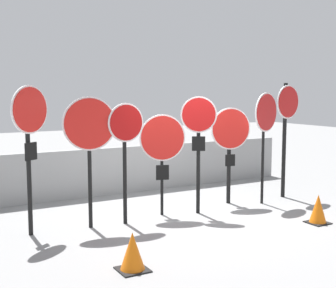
# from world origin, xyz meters

# --- Properties ---
(ground_plane) EXTENTS (40.00, 40.00, 0.00)m
(ground_plane) POSITION_xyz_m (0.00, 0.00, 0.00)
(ground_plane) COLOR gray
(fence_back) EXTENTS (8.67, 0.12, 1.10)m
(fence_back) POSITION_xyz_m (0.00, 2.37, 0.55)
(fence_back) COLOR gray
(fence_back) RESTS_ON ground
(stop_sign_0) EXTENTS (0.69, 0.44, 2.52)m
(stop_sign_0) POSITION_xyz_m (-2.91, 0.09, 1.81)
(stop_sign_0) COLOR black
(stop_sign_0) RESTS_ON ground
(stop_sign_1) EXTENTS (0.93, 0.19, 2.33)m
(stop_sign_1) POSITION_xyz_m (-1.91, -0.01, 1.69)
(stop_sign_1) COLOR black
(stop_sign_1) RESTS_ON ground
(stop_sign_2) EXTENTS (0.70, 0.14, 2.21)m
(stop_sign_2) POSITION_xyz_m (-1.26, -0.07, 1.59)
(stop_sign_2) COLOR black
(stop_sign_2) RESTS_ON ground
(stop_sign_3) EXTENTS (0.87, 0.29, 1.98)m
(stop_sign_3) POSITION_xyz_m (-0.40, 0.12, 1.42)
(stop_sign_3) COLOR black
(stop_sign_3) RESTS_ON ground
(stop_sign_4) EXTENTS (0.62, 0.38, 2.32)m
(stop_sign_4) POSITION_xyz_m (0.28, -0.11, 1.65)
(stop_sign_4) COLOR black
(stop_sign_4) RESTS_ON ground
(stop_sign_5) EXTENTS (0.88, 0.23, 2.07)m
(stop_sign_5) POSITION_xyz_m (1.32, 0.26, 1.43)
(stop_sign_5) COLOR black
(stop_sign_5) RESTS_ON ground
(stop_sign_6) EXTENTS (0.80, 0.29, 2.39)m
(stop_sign_6) POSITION_xyz_m (1.96, -0.12, 1.79)
(stop_sign_6) COLOR black
(stop_sign_6) RESTS_ON ground
(stop_sign_7) EXTENTS (0.75, 0.20, 2.60)m
(stop_sign_7) POSITION_xyz_m (2.78, 0.14, 1.78)
(stop_sign_7) COLOR black
(stop_sign_7) RESTS_ON ground
(traffic_cone_0) EXTENTS (0.37, 0.37, 0.54)m
(traffic_cone_0) POSITION_xyz_m (1.83, -1.75, 0.26)
(traffic_cone_0) COLOR black
(traffic_cone_0) RESTS_ON ground
(traffic_cone_1) EXTENTS (0.41, 0.41, 0.53)m
(traffic_cone_1) POSITION_xyz_m (-2.10, -2.14, 0.26)
(traffic_cone_1) COLOR black
(traffic_cone_1) RESTS_ON ground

